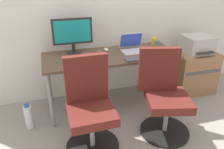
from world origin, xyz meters
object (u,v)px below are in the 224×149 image
object	(u,v)px
printer	(197,44)
coffee_mug	(154,41)
side_cabinet	(192,72)
water_bottle_on_floor	(29,117)
office_chair_left	(90,109)
open_laptop	(133,47)
office_chair_right	(164,97)
desktop_monitor	(73,33)

from	to	relation	value
printer	coffee_mug	world-z (taller)	printer
side_cabinet	water_bottle_on_floor	world-z (taller)	side_cabinet
office_chair_left	printer	world-z (taller)	office_chair_left
side_cabinet	water_bottle_on_floor	distance (m)	2.30
printer	coffee_mug	size ratio (longest dim) A/B	4.35
side_cabinet	open_laptop	xyz separation A→B (m)	(-0.94, 0.02, 0.46)
office_chair_right	open_laptop	xyz separation A→B (m)	(-0.08, 0.72, 0.34)
office_chair_left	side_cabinet	xyz separation A→B (m)	(1.66, 0.70, -0.13)
office_chair_left	office_chair_right	world-z (taller)	same
side_cabinet	coffee_mug	bearing A→B (deg)	159.90
office_chair_right	side_cabinet	world-z (taller)	office_chair_right
open_laptop	coffee_mug	distance (m)	0.43
desktop_monitor	side_cabinet	bearing A→B (deg)	-5.17
side_cabinet	office_chair_right	bearing A→B (deg)	-140.71
side_cabinet	printer	world-z (taller)	printer
office_chair_left	coffee_mug	xyz separation A→B (m)	(1.11, 0.90, 0.33)
desktop_monitor	office_chair_left	bearing A→B (deg)	-88.86
desktop_monitor	open_laptop	world-z (taller)	desktop_monitor
office_chair_right	coffee_mug	xyz separation A→B (m)	(0.31, 0.90, 0.33)
water_bottle_on_floor	coffee_mug	distance (m)	1.89
office_chair_left	office_chair_right	xyz separation A→B (m)	(0.80, -0.00, 0.00)
office_chair_left	printer	bearing A→B (deg)	22.84
coffee_mug	open_laptop	bearing A→B (deg)	-155.00
coffee_mug	desktop_monitor	bearing A→B (deg)	-177.42
office_chair_left	open_laptop	xyz separation A→B (m)	(0.72, 0.72, 0.34)
office_chair_left	open_laptop	size ratio (longest dim) A/B	3.03
open_laptop	coffee_mug	bearing A→B (deg)	25.00
office_chair_left	coffee_mug	size ratio (longest dim) A/B	10.22
office_chair_left	printer	xyz separation A→B (m)	(1.66, 0.70, 0.29)
office_chair_left	water_bottle_on_floor	bearing A→B (deg)	143.90
desktop_monitor	coffee_mug	bearing A→B (deg)	2.58
office_chair_left	open_laptop	distance (m)	1.07
printer	desktop_monitor	distance (m)	1.70
office_chair_right	office_chair_left	bearing A→B (deg)	179.85
open_laptop	coffee_mug	world-z (taller)	open_laptop
office_chair_left	printer	size ratio (longest dim) A/B	2.35
water_bottle_on_floor	office_chair_right	bearing A→B (deg)	-17.81
printer	water_bottle_on_floor	size ratio (longest dim) A/B	1.29
printer	water_bottle_on_floor	world-z (taller)	printer
water_bottle_on_floor	open_laptop	size ratio (longest dim) A/B	1.00
side_cabinet	desktop_monitor	size ratio (longest dim) A/B	1.24
printer	desktop_monitor	bearing A→B (deg)	174.80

